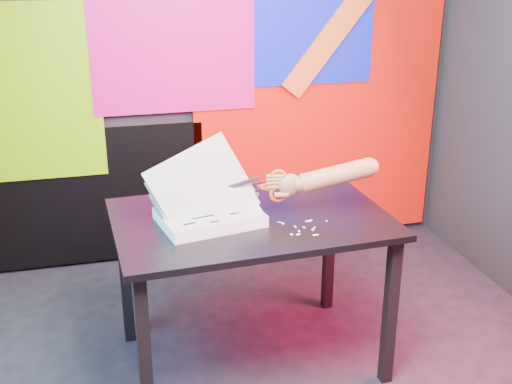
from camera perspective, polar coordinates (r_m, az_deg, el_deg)
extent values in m
cube|color=#29292C|center=(3.87, -3.69, 13.25)|extent=(3.00, 0.01, 2.70)
cube|color=red|center=(4.11, 5.55, 6.54)|extent=(1.60, 0.02, 1.60)
cube|color=#0D1ED9|center=(3.96, 4.52, 14.85)|extent=(0.85, 0.02, 0.75)
cube|color=#C90D70|center=(3.79, -7.36, 12.95)|extent=(0.95, 0.02, 0.80)
cube|color=#6FC806|center=(3.82, -19.28, 8.22)|extent=(0.75, 0.02, 1.00)
cube|color=orange|center=(4.03, 8.87, 16.22)|extent=(0.91, 0.02, 1.11)
cube|color=black|center=(4.00, -13.91, -0.41)|extent=(1.30, 0.02, 0.85)
cube|color=black|center=(2.65, -9.87, -14.09)|extent=(0.05, 0.05, 0.72)
cube|color=black|center=(3.23, -11.55, -7.32)|extent=(0.05, 0.05, 0.72)
cube|color=black|center=(2.94, 11.84, -10.40)|extent=(0.05, 0.05, 0.72)
cube|color=black|center=(3.47, 6.51, -4.91)|extent=(0.05, 0.05, 0.72)
cube|color=black|center=(2.85, -0.49, -2.43)|extent=(1.24, 0.86, 0.03)
cube|color=white|center=(2.78, -4.15, -2.24)|extent=(0.47, 0.38, 0.05)
cube|color=silver|center=(2.77, -4.16, -1.76)|extent=(0.47, 0.38, 0.00)
cube|color=silver|center=(2.77, -4.17, -1.67)|extent=(0.46, 0.36, 0.13)
cube|color=silver|center=(2.77, -4.44, -1.11)|extent=(0.48, 0.35, 0.22)
cube|color=silver|center=(2.77, -4.72, -0.11)|extent=(0.49, 0.30, 0.31)
cube|color=silver|center=(2.76, -5.01, 0.85)|extent=(0.49, 0.26, 0.37)
cylinder|color=#27272E|center=(2.59, -6.98, -3.53)|extent=(0.01, 0.01, 0.00)
cylinder|color=#27272E|center=(2.60, -6.25, -3.40)|extent=(0.01, 0.01, 0.00)
cylinder|color=#27272E|center=(2.61, -5.53, -3.27)|extent=(0.01, 0.01, 0.00)
cylinder|color=#27272E|center=(2.62, -4.81, -3.14)|extent=(0.01, 0.01, 0.00)
cylinder|color=#27272E|center=(2.63, -4.10, -3.01)|extent=(0.01, 0.01, 0.00)
cylinder|color=#27272E|center=(2.64, -3.40, -2.88)|extent=(0.01, 0.01, 0.00)
cylinder|color=#27272E|center=(2.65, -2.70, -2.75)|extent=(0.01, 0.01, 0.00)
cylinder|color=#27272E|center=(2.67, -2.01, -2.63)|extent=(0.01, 0.01, 0.00)
cylinder|color=#27272E|center=(2.68, -1.32, -2.50)|extent=(0.01, 0.01, 0.00)
cylinder|color=#27272E|center=(2.69, -0.64, -2.38)|extent=(0.01, 0.01, 0.00)
cylinder|color=#27272E|center=(2.70, 0.03, -2.25)|extent=(0.01, 0.01, 0.00)
cylinder|color=#27272E|center=(2.72, 0.69, -2.13)|extent=(0.01, 0.01, 0.00)
cylinder|color=#27272E|center=(2.84, -8.81, -1.35)|extent=(0.01, 0.01, 0.00)
cylinder|color=#27272E|center=(2.85, -8.14, -1.24)|extent=(0.01, 0.01, 0.00)
cylinder|color=#27272E|center=(2.86, -7.48, -1.13)|extent=(0.01, 0.01, 0.00)
cylinder|color=#27272E|center=(2.87, -6.82, -1.02)|extent=(0.01, 0.01, 0.00)
cylinder|color=#27272E|center=(2.88, -6.16, -0.91)|extent=(0.01, 0.01, 0.00)
cylinder|color=#27272E|center=(2.89, -5.51, -0.80)|extent=(0.01, 0.01, 0.00)
cylinder|color=#27272E|center=(2.90, -4.86, -0.70)|extent=(0.01, 0.01, 0.00)
cylinder|color=#27272E|center=(2.91, -4.22, -0.59)|extent=(0.01, 0.01, 0.00)
cylinder|color=#27272E|center=(2.92, -3.58, -0.48)|extent=(0.01, 0.01, 0.00)
cylinder|color=#27272E|center=(2.93, -2.95, -0.38)|extent=(0.01, 0.01, 0.00)
cylinder|color=#27272E|center=(2.95, -2.33, -0.27)|extent=(0.01, 0.01, 0.00)
cylinder|color=#27272E|center=(2.96, -1.71, -0.17)|extent=(0.01, 0.01, 0.00)
cube|color=black|center=(2.79, -6.48, -1.66)|extent=(0.08, 0.03, 0.00)
cube|color=black|center=(2.80, -3.99, -1.42)|extent=(0.06, 0.02, 0.00)
cube|color=black|center=(2.72, -4.69, -2.21)|extent=(0.10, 0.03, 0.00)
cube|color=black|center=(2.74, -1.95, -1.92)|extent=(0.05, 0.02, 0.00)
cube|color=black|center=(2.66, -5.92, -2.82)|extent=(0.06, 0.02, 0.00)
cube|color=black|center=(2.86, -3.77, -0.93)|extent=(0.07, 0.02, 0.00)
cube|color=black|center=(2.67, -3.75, -2.64)|extent=(0.05, 0.02, 0.00)
cube|color=#BABABA|center=(2.80, -1.25, 0.77)|extent=(0.15, 0.02, 0.06)
cube|color=#BABABA|center=(2.81, -1.25, 0.02)|extent=(0.15, 0.02, 0.06)
cylinder|color=#BABABA|center=(2.81, 0.22, 0.47)|extent=(0.02, 0.02, 0.02)
cube|color=#E24406|center=(2.82, 0.76, 0.34)|extent=(0.06, 0.02, 0.02)
cube|color=#E24406|center=(2.82, 0.76, 0.65)|extent=(0.06, 0.02, 0.02)
torus|color=#E24406|center=(2.81, 1.98, 1.27)|extent=(0.08, 0.03, 0.08)
torus|color=#E24406|center=(2.84, 1.96, -0.17)|extent=(0.08, 0.03, 0.08)
ellipsoid|color=brown|center=(2.84, 3.03, 0.60)|extent=(0.10, 0.06, 0.11)
cylinder|color=brown|center=(2.83, 1.97, 0.47)|extent=(0.08, 0.03, 0.02)
cylinder|color=brown|center=(2.82, 1.98, 0.83)|extent=(0.07, 0.03, 0.02)
cylinder|color=brown|center=(2.82, 1.98, 1.16)|extent=(0.07, 0.03, 0.02)
cylinder|color=brown|center=(2.81, 1.99, 1.44)|extent=(0.06, 0.03, 0.02)
cylinder|color=brown|center=(2.83, 2.32, -0.25)|extent=(0.07, 0.05, 0.03)
cylinder|color=brown|center=(2.84, 4.03, 0.73)|extent=(0.07, 0.08, 0.07)
cylinder|color=brown|center=(2.87, 7.09, 1.47)|extent=(0.34, 0.12, 0.15)
sphere|color=brown|center=(2.90, 10.10, 2.20)|extent=(0.08, 0.08, 0.08)
cube|color=silver|center=(2.67, 3.78, -3.77)|extent=(0.02, 0.02, 0.00)
cube|color=silver|center=(2.78, 2.21, -2.72)|extent=(0.02, 0.02, 0.00)
cube|color=silver|center=(2.74, 5.18, -3.21)|extent=(0.02, 0.02, 0.00)
cube|color=silver|center=(2.74, 4.29, -3.16)|extent=(0.01, 0.02, 0.00)
cube|color=silver|center=(2.67, 5.32, -3.81)|extent=(0.02, 0.01, 0.00)
cube|color=silver|center=(2.72, 5.06, -3.39)|extent=(0.01, 0.02, 0.00)
cube|color=silver|center=(2.70, 3.84, -3.49)|extent=(0.01, 0.02, 0.00)
cube|color=silver|center=(2.81, 4.84, -2.53)|extent=(0.02, 0.01, 0.00)
cube|color=silver|center=(2.77, 2.42, -2.81)|extent=(0.01, 0.02, 0.00)
cube|color=silver|center=(2.81, 6.28, -2.57)|extent=(0.01, 0.01, 0.00)
cube|color=silver|center=(2.67, 3.18, -3.79)|extent=(0.01, 0.02, 0.00)
cube|color=silver|center=(2.80, 4.66, -2.60)|extent=(0.02, 0.01, 0.00)
cube|color=silver|center=(2.74, 3.50, -3.09)|extent=(0.01, 0.02, 0.00)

